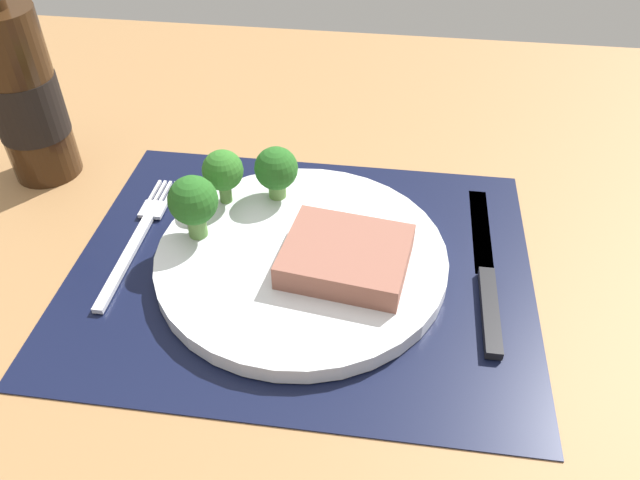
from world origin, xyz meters
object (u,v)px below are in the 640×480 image
object	(u,v)px
plate	(302,258)
knife	(486,276)
fork	(138,237)
steak	(346,256)
wine_bottle	(23,94)

from	to	relation	value
plate	knife	xyz separation A→B (cm)	(17.03, 0.53, -0.50)
plate	fork	distance (cm)	16.58
fork	knife	size ratio (longest dim) A/B	0.83
steak	knife	size ratio (longest dim) A/B	0.47
plate	knife	size ratio (longest dim) A/B	1.17
steak	wine_bottle	size ratio (longest dim) A/B	0.40
fork	steak	bearing A→B (deg)	-9.01
steak	knife	world-z (taller)	steak
fork	knife	bearing A→B (deg)	-3.08
plate	wine_bottle	bearing A→B (deg)	159.23
steak	knife	xyz separation A→B (cm)	(12.79, 1.82, -2.50)
steak	fork	distance (cm)	21.08
steak	knife	bearing A→B (deg)	8.11
wine_bottle	plate	bearing A→B (deg)	-20.77
fork	knife	xyz separation A→B (cm)	(33.53, -0.89, 0.05)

